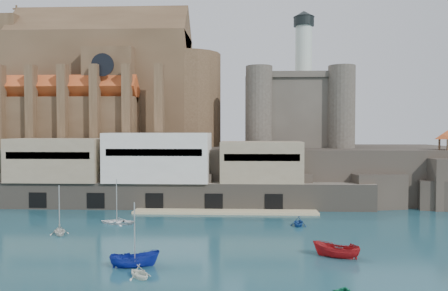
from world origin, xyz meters
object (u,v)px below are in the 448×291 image
castle_keep (295,108)px  boat_2 (135,267)px  church (111,91)px  boat_1 (139,278)px

castle_keep → boat_2: 59.12m
church → boat_2: size_ratio=9.63×
church → castle_keep: size_ratio=1.60×
church → boat_1: 62.99m
boat_1 → church: bearing=66.5°
boat_1 → boat_2: size_ratio=0.61×
castle_keep → boat_2: bearing=-112.9°
church → boat_1: church is taller
church → castle_keep: church is taller
church → boat_2: (18.33, -52.56, -22.13)m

